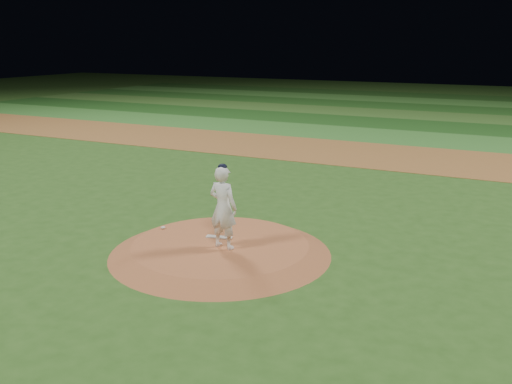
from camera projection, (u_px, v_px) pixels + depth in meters
name	position (u px, v px, depth m)	size (l,w,h in m)	color
ground	(220.00, 253.00, 14.22)	(120.00, 120.00, 0.00)	#28511A
infield_dirt_band	(371.00, 155.00, 26.33)	(70.00, 6.00, 0.02)	brown
outfield_stripe_0	(398.00, 137.00, 31.09)	(70.00, 5.00, 0.02)	#307028
outfield_stripe_1	(416.00, 125.00, 35.42)	(70.00, 5.00, 0.02)	#1A4817
outfield_stripe_2	(431.00, 116.00, 39.75)	(70.00, 5.00, 0.02)	#366424
outfield_stripe_3	(442.00, 108.00, 44.08)	(70.00, 5.00, 0.02)	#1E4E19
outfield_stripe_4	(452.00, 102.00, 48.40)	(70.00, 5.00, 0.02)	#357229
outfield_stripe_5	(460.00, 97.00, 52.73)	(70.00, 5.00, 0.02)	#1D4817
pitchers_mound	(220.00, 248.00, 14.19)	(5.50, 5.50, 0.25)	#A25932
pitching_rubber	(219.00, 237.00, 14.57)	(0.67, 0.17, 0.03)	silver
rosin_bag	(163.00, 228.00, 15.26)	(0.13, 0.13, 0.07)	silver
pitcher_on_mound	(223.00, 207.00, 13.63)	(0.78, 0.55, 2.09)	white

